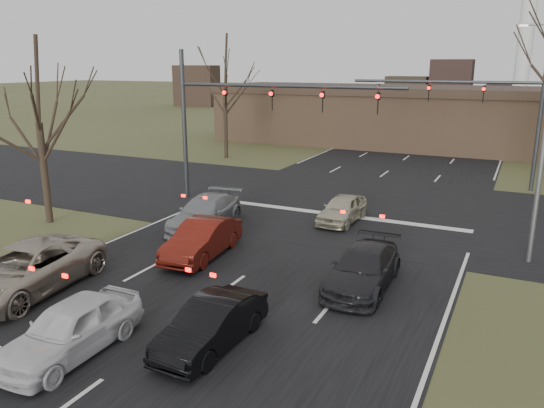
{
  "coord_description": "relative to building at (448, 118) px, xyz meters",
  "views": [
    {
      "loc": [
        8.39,
        -11.1,
        7.23
      ],
      "look_at": [
        -0.17,
        6.73,
        2.0
      ],
      "focal_mm": 35.0,
      "sensor_mm": 36.0,
      "label": 1
    }
  ],
  "objects": [
    {
      "name": "car_white_sedan",
      "position": [
        -3.54,
        -40.29,
        -1.95
      ],
      "size": [
        1.73,
        4.21,
        1.43
      ],
      "primitive_type": "imported",
      "rotation": [
        0.0,
        0.0,
        0.01
      ],
      "color": "silver",
      "rests_on": "ground"
    },
    {
      "name": "streetlight_right_near",
      "position": [
        6.82,
        -28.0,
        2.92
      ],
      "size": [
        2.34,
        0.25,
        10.0
      ],
      "color": "gray",
      "rests_on": "ground"
    },
    {
      "name": "car_black_hatch",
      "position": [
        -0.5,
        -38.42,
        -2.03
      ],
      "size": [
        1.47,
        3.9,
        1.27
      ],
      "primitive_type": "imported",
      "rotation": [
        0.0,
        0.0,
        -0.03
      ],
      "color": "black",
      "rests_on": "ground"
    },
    {
      "name": "mast_arm_far",
      "position": [
        4.18,
        -15.0,
        2.35
      ],
      "size": [
        11.12,
        0.24,
        8.0
      ],
      "color": "#383A3D",
      "rests_on": "ground"
    },
    {
      "name": "building",
      "position": [
        0.0,
        0.0,
        0.0
      ],
      "size": [
        42.4,
        10.4,
        5.3
      ],
      "color": "#876448",
      "rests_on": "ground"
    },
    {
      "name": "tree_left_far",
      "position": [
        -15.0,
        -13.0,
        4.68
      ],
      "size": [
        5.7,
        5.7,
        9.5
      ],
      "color": "black",
      "rests_on": "ground"
    },
    {
      "name": "road_main",
      "position": [
        -2.0,
        22.0,
        -2.66
      ],
      "size": [
        14.0,
        300.0,
        0.02
      ],
      "primitive_type": "cube",
      "color": "black",
      "rests_on": "ground"
    },
    {
      "name": "road_cross",
      "position": [
        -2.0,
        -23.0,
        -2.65
      ],
      "size": [
        200.0,
        14.0,
        0.02
      ],
      "primitive_type": "cube",
      "color": "black",
      "rests_on": "ground"
    },
    {
      "name": "car_silver_suv",
      "position": [
        -7.79,
        -38.08,
        -1.88
      ],
      "size": [
        3.23,
        5.92,
        1.57
      ],
      "primitive_type": "imported",
      "rotation": [
        0.0,
        0.0,
        0.11
      ],
      "color": "#AA9B89",
      "rests_on": "ground"
    },
    {
      "name": "tree_left_near",
      "position": [
        -13.5,
        -32.0,
        3.9
      ],
      "size": [
        5.1,
        5.1,
        8.5
      ],
      "color": "black",
      "rests_on": "ground"
    },
    {
      "name": "mast_arm_near",
      "position": [
        -7.23,
        -25.0,
        2.41
      ],
      "size": [
        12.12,
        0.24,
        8.0
      ],
      "color": "#383A3D",
      "rests_on": "ground"
    },
    {
      "name": "car_charcoal_sedan",
      "position": [
        2.0,
        -32.96,
        -2.0
      ],
      "size": [
        1.96,
        4.63,
        1.33
      ],
      "primitive_type": "imported",
      "rotation": [
        0.0,
        0.0,
        0.02
      ],
      "color": "black",
      "rests_on": "ground"
    },
    {
      "name": "ground",
      "position": [
        -2.0,
        -38.0,
        -2.67
      ],
      "size": [
        360.0,
        360.0,
        0.0
      ],
      "primitive_type": "plane",
      "color": "#454826",
      "rests_on": "ground"
    },
    {
      "name": "car_silver_ahead",
      "position": [
        -1.02,
        -26.01,
        -2.02
      ],
      "size": [
        1.66,
        3.83,
        1.29
      ],
      "primitive_type": "imported",
      "rotation": [
        0.0,
        0.0,
        -0.04
      ],
      "color": "#BAB496",
      "rests_on": "ground"
    },
    {
      "name": "car_grey_ahead",
      "position": [
        -6.29,
        -29.66,
        -1.94
      ],
      "size": [
        2.63,
        5.19,
        1.45
      ],
      "primitive_type": "imported",
      "rotation": [
        0.0,
        0.0,
        0.12
      ],
      "color": "gray",
      "rests_on": "ground"
    },
    {
      "name": "car_red_ahead",
      "position": [
        -4.43,
        -32.8,
        -1.95
      ],
      "size": [
        1.89,
        4.44,
        1.42
      ],
      "primitive_type": "imported",
      "rotation": [
        0.0,
        0.0,
        0.09
      ],
      "color": "#59140C",
      "rests_on": "ground"
    }
  ]
}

